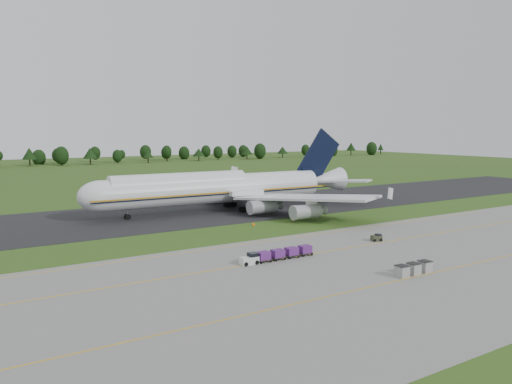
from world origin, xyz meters
TOP-DOWN VIEW (x-y plane):
  - ground at (0.00, 0.00)m, footprint 600.00×600.00m
  - apron at (0.00, -34.00)m, footprint 300.00×52.00m
  - taxiway at (0.00, 28.00)m, footprint 300.00×40.00m
  - apron_markings at (0.00, -26.98)m, footprint 300.00×30.20m
  - tree_line at (14.48, 219.45)m, footprint 525.56×21.94m
  - aircraft at (4.04, 25.69)m, footprint 74.78×73.23m
  - baggage_train at (-11.41, -22.04)m, footprint 13.27×1.70m
  - utility_cart at (12.15, -20.54)m, footprint 2.13×1.59m
  - uld_row at (0.88, -39.05)m, footprint 6.48×1.68m
  - edge_markers at (5.83, 4.34)m, footprint 11.15×0.30m

SIDE VIEW (x-z plane):
  - ground at x=0.00m, z-range 0.00..0.00m
  - apron at x=0.00m, z-range 0.00..0.06m
  - taxiway at x=0.00m, z-range 0.00..0.08m
  - apron_markings at x=0.00m, z-range 0.06..0.07m
  - edge_markers at x=5.83m, z-range -0.03..0.57m
  - utility_cart at x=12.15m, z-range 0.05..1.10m
  - uld_row at x=0.88m, z-range 0.06..1.72m
  - baggage_train at x=-11.41m, z-range 0.11..1.74m
  - tree_line at x=14.48m, z-range -0.07..11.79m
  - aircraft at x=4.04m, z-range -4.52..16.57m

